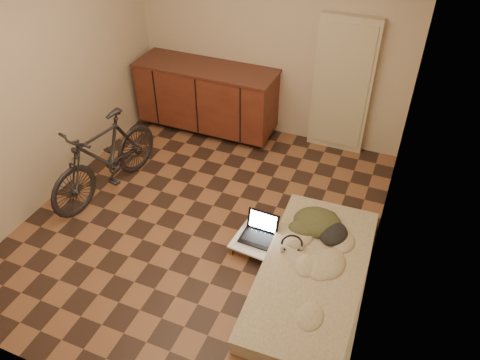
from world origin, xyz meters
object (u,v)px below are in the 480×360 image
at_px(bicycle, 104,154).
at_px(futon, 313,275).
at_px(laptop, 259,232).
at_px(lap_desk, 269,244).

relative_size(bicycle, futon, 0.80).
xyz_separation_m(bicycle, laptop, (1.88, -0.16, -0.34)).
height_order(lap_desk, laptop, laptop).
distance_m(bicycle, laptop, 1.91).
xyz_separation_m(bicycle, futon, (2.50, -0.41, -0.42)).
bearing_deg(bicycle, lap_desk, 3.93).
relative_size(futon, lap_desk, 2.72).
xyz_separation_m(bicycle, lap_desk, (2.00, -0.22, -0.41)).
bearing_deg(laptop, futon, -20.51).
relative_size(bicycle, laptop, 4.66).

